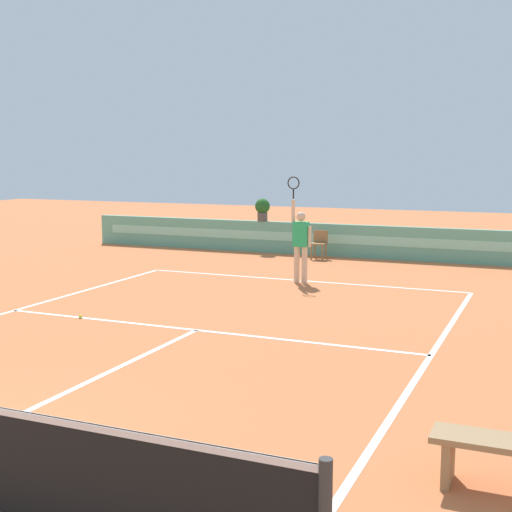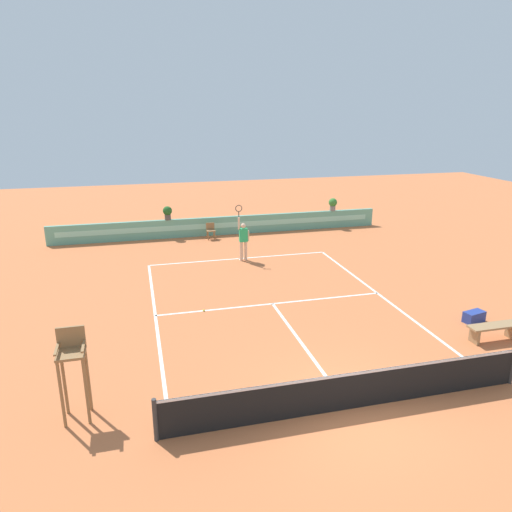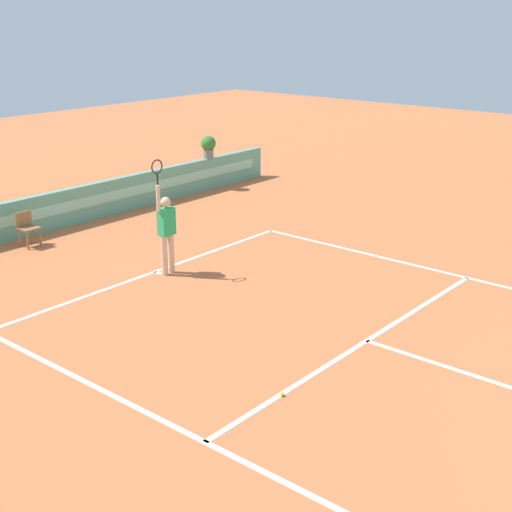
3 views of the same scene
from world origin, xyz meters
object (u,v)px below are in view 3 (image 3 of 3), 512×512
object	(u,v)px
tennis_player	(166,228)
tennis_ball_near_baseline	(282,394)
ball_kid_chair	(27,227)
potted_plant_far_right	(208,145)

from	to	relation	value
tennis_player	tennis_ball_near_baseline	bearing A→B (deg)	-116.41
ball_kid_chair	tennis_player	size ratio (longest dim) A/B	0.33
tennis_ball_near_baseline	potted_plant_far_right	bearing A→B (deg)	48.19
ball_kid_chair	tennis_ball_near_baseline	world-z (taller)	ball_kid_chair
ball_kid_chair	tennis_player	world-z (taller)	tennis_player
potted_plant_far_right	ball_kid_chair	bearing A→B (deg)	-174.22
tennis_player	tennis_ball_near_baseline	xyz separation A→B (m)	(-2.59, -5.22, -1.02)
tennis_ball_near_baseline	potted_plant_far_right	distance (m)	13.53
tennis_player	potted_plant_far_right	bearing A→B (deg)	37.01
ball_kid_chair	tennis_player	distance (m)	4.20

